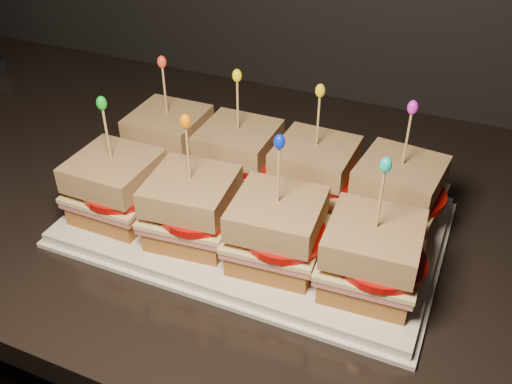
% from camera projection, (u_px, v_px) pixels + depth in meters
% --- Properties ---
extents(cabinet, '(2.65, 0.66, 0.86)m').
position_uv_depth(cabinet, '(163.00, 359.00, 1.14)').
color(cabinet, black).
rests_on(cabinet, ground).
extents(granite_slab, '(2.69, 0.70, 0.04)m').
position_uv_depth(granite_slab, '(135.00, 172.00, 0.88)').
color(granite_slab, black).
rests_on(granite_slab, cabinet).
extents(platter, '(0.45, 0.28, 0.02)m').
position_uv_depth(platter, '(256.00, 221.00, 0.74)').
color(platter, white).
rests_on(platter, granite_slab).
extents(platter_rim, '(0.47, 0.29, 0.01)m').
position_uv_depth(platter_rim, '(256.00, 225.00, 0.74)').
color(platter_rim, white).
rests_on(platter_rim, granite_slab).
extents(sandwich_0_bread_bot, '(0.10, 0.10, 0.03)m').
position_uv_depth(sandwich_0_bread_bot, '(171.00, 156.00, 0.83)').
color(sandwich_0_bread_bot, brown).
rests_on(sandwich_0_bread_bot, platter).
extents(sandwich_0_ham, '(0.10, 0.10, 0.01)m').
position_uv_depth(sandwich_0_ham, '(170.00, 146.00, 0.82)').
color(sandwich_0_ham, '#B75053').
rests_on(sandwich_0_ham, sandwich_0_bread_bot).
extents(sandwich_0_cheese, '(0.11, 0.10, 0.01)m').
position_uv_depth(sandwich_0_cheese, '(170.00, 141.00, 0.81)').
color(sandwich_0_cheese, beige).
rests_on(sandwich_0_cheese, sandwich_0_ham).
extents(sandwich_0_tomato, '(0.09, 0.09, 0.01)m').
position_uv_depth(sandwich_0_tomato, '(175.00, 140.00, 0.80)').
color(sandwich_0_tomato, '#AE0B07').
rests_on(sandwich_0_tomato, sandwich_0_cheese).
extents(sandwich_0_bread_top, '(0.10, 0.10, 0.03)m').
position_uv_depth(sandwich_0_bread_top, '(168.00, 124.00, 0.80)').
color(sandwich_0_bread_top, '#673010').
rests_on(sandwich_0_bread_top, sandwich_0_tomato).
extents(sandwich_0_pick, '(0.00, 0.00, 0.09)m').
position_uv_depth(sandwich_0_pick, '(165.00, 93.00, 0.77)').
color(sandwich_0_pick, tan).
rests_on(sandwich_0_pick, sandwich_0_bread_top).
extents(sandwich_0_frill, '(0.01, 0.01, 0.02)m').
position_uv_depth(sandwich_0_frill, '(162.00, 62.00, 0.74)').
color(sandwich_0_frill, '#ED3F21').
rests_on(sandwich_0_frill, sandwich_0_pick).
extents(sandwich_1_bread_bot, '(0.09, 0.09, 0.03)m').
position_uv_depth(sandwich_1_bread_bot, '(239.00, 172.00, 0.79)').
color(sandwich_1_bread_bot, brown).
rests_on(sandwich_1_bread_bot, platter).
extents(sandwich_1_ham, '(0.10, 0.10, 0.01)m').
position_uv_depth(sandwich_1_ham, '(239.00, 162.00, 0.78)').
color(sandwich_1_ham, '#B75053').
rests_on(sandwich_1_ham, sandwich_1_bread_bot).
extents(sandwich_1_cheese, '(0.11, 0.10, 0.01)m').
position_uv_depth(sandwich_1_cheese, '(239.00, 157.00, 0.78)').
color(sandwich_1_cheese, beige).
rests_on(sandwich_1_cheese, sandwich_1_ham).
extents(sandwich_1_tomato, '(0.09, 0.09, 0.01)m').
position_uv_depth(sandwich_1_tomato, '(245.00, 157.00, 0.76)').
color(sandwich_1_tomato, '#AE0B07').
rests_on(sandwich_1_tomato, sandwich_1_cheese).
extents(sandwich_1_bread_top, '(0.10, 0.10, 0.03)m').
position_uv_depth(sandwich_1_bread_top, '(238.00, 139.00, 0.76)').
color(sandwich_1_bread_top, '#673010').
rests_on(sandwich_1_bread_top, sandwich_1_tomato).
extents(sandwich_1_pick, '(0.00, 0.00, 0.09)m').
position_uv_depth(sandwich_1_pick, '(238.00, 108.00, 0.73)').
color(sandwich_1_pick, tan).
rests_on(sandwich_1_pick, sandwich_1_bread_top).
extents(sandwich_1_frill, '(0.01, 0.01, 0.02)m').
position_uv_depth(sandwich_1_frill, '(237.00, 76.00, 0.71)').
color(sandwich_1_frill, '#EEE90B').
rests_on(sandwich_1_frill, sandwich_1_pick).
extents(sandwich_2_bread_bot, '(0.10, 0.10, 0.03)m').
position_uv_depth(sandwich_2_bread_bot, '(313.00, 190.00, 0.75)').
color(sandwich_2_bread_bot, brown).
rests_on(sandwich_2_bread_bot, platter).
extents(sandwich_2_ham, '(0.11, 0.10, 0.01)m').
position_uv_depth(sandwich_2_ham, '(314.00, 180.00, 0.74)').
color(sandwich_2_ham, '#B75053').
rests_on(sandwich_2_ham, sandwich_2_bread_bot).
extents(sandwich_2_cheese, '(0.11, 0.10, 0.01)m').
position_uv_depth(sandwich_2_cheese, '(314.00, 175.00, 0.74)').
color(sandwich_2_cheese, beige).
rests_on(sandwich_2_cheese, sandwich_2_ham).
extents(sandwich_2_tomato, '(0.09, 0.09, 0.01)m').
position_uv_depth(sandwich_2_tomato, '(322.00, 175.00, 0.73)').
color(sandwich_2_tomato, '#AE0B07').
rests_on(sandwich_2_tomato, sandwich_2_cheese).
extents(sandwich_2_bread_top, '(0.10, 0.10, 0.03)m').
position_uv_depth(sandwich_2_bread_top, '(316.00, 157.00, 0.72)').
color(sandwich_2_bread_top, '#673010').
rests_on(sandwich_2_bread_top, sandwich_2_tomato).
extents(sandwich_2_pick, '(0.00, 0.00, 0.09)m').
position_uv_depth(sandwich_2_pick, '(318.00, 124.00, 0.70)').
color(sandwich_2_pick, tan).
rests_on(sandwich_2_pick, sandwich_2_bread_top).
extents(sandwich_2_frill, '(0.01, 0.01, 0.02)m').
position_uv_depth(sandwich_2_frill, '(320.00, 91.00, 0.67)').
color(sandwich_2_frill, yellow).
rests_on(sandwich_2_frill, sandwich_2_pick).
extents(sandwich_3_bread_bot, '(0.10, 0.10, 0.03)m').
position_uv_depth(sandwich_3_bread_bot, '(395.00, 210.00, 0.72)').
color(sandwich_3_bread_bot, brown).
rests_on(sandwich_3_bread_bot, platter).
extents(sandwich_3_ham, '(0.11, 0.11, 0.01)m').
position_uv_depth(sandwich_3_ham, '(396.00, 199.00, 0.71)').
color(sandwich_3_ham, '#B75053').
rests_on(sandwich_3_ham, sandwich_3_bread_bot).
extents(sandwich_3_cheese, '(0.12, 0.11, 0.01)m').
position_uv_depth(sandwich_3_cheese, '(397.00, 194.00, 0.71)').
color(sandwich_3_cheese, beige).
rests_on(sandwich_3_cheese, sandwich_3_ham).
extents(sandwich_3_tomato, '(0.09, 0.09, 0.01)m').
position_uv_depth(sandwich_3_tomato, '(407.00, 194.00, 0.69)').
color(sandwich_3_tomato, '#AE0B07').
rests_on(sandwich_3_tomato, sandwich_3_cheese).
extents(sandwich_3_bread_top, '(0.11, 0.11, 0.03)m').
position_uv_depth(sandwich_3_bread_top, '(401.00, 175.00, 0.69)').
color(sandwich_3_bread_top, '#673010').
rests_on(sandwich_3_bread_top, sandwich_3_tomato).
extents(sandwich_3_pick, '(0.00, 0.00, 0.09)m').
position_uv_depth(sandwich_3_pick, '(406.00, 142.00, 0.66)').
color(sandwich_3_pick, tan).
rests_on(sandwich_3_pick, sandwich_3_bread_top).
extents(sandwich_3_frill, '(0.01, 0.01, 0.02)m').
position_uv_depth(sandwich_3_frill, '(413.00, 107.00, 0.64)').
color(sandwich_3_frill, '#D31FD3').
rests_on(sandwich_3_frill, sandwich_3_pick).
extents(sandwich_4_bread_bot, '(0.09, 0.09, 0.03)m').
position_uv_depth(sandwich_4_bread_bot, '(119.00, 205.00, 0.73)').
color(sandwich_4_bread_bot, brown).
rests_on(sandwich_4_bread_bot, platter).
extents(sandwich_4_ham, '(0.10, 0.10, 0.01)m').
position_uv_depth(sandwich_4_ham, '(117.00, 194.00, 0.72)').
color(sandwich_4_ham, '#B75053').
rests_on(sandwich_4_ham, sandwich_4_bread_bot).
extents(sandwich_4_cheese, '(0.11, 0.10, 0.01)m').
position_uv_depth(sandwich_4_cheese, '(116.00, 189.00, 0.71)').
color(sandwich_4_cheese, beige).
rests_on(sandwich_4_cheese, sandwich_4_ham).
extents(sandwich_4_tomato, '(0.09, 0.09, 0.01)m').
position_uv_depth(sandwich_4_tomato, '(121.00, 189.00, 0.70)').
color(sandwich_4_tomato, '#AE0B07').
rests_on(sandwich_4_tomato, sandwich_4_cheese).
extents(sandwich_4_bread_top, '(0.10, 0.10, 0.03)m').
position_uv_depth(sandwich_4_bread_top, '(113.00, 171.00, 0.70)').
color(sandwich_4_bread_top, '#673010').
rests_on(sandwich_4_bread_top, sandwich_4_tomato).
extents(sandwich_4_pick, '(0.00, 0.00, 0.09)m').
position_uv_depth(sandwich_4_pick, '(107.00, 138.00, 0.67)').
color(sandwich_4_pick, tan).
rests_on(sandwich_4_pick, sandwich_4_bread_top).
extents(sandwich_4_frill, '(0.01, 0.01, 0.02)m').
position_uv_depth(sandwich_4_frill, '(102.00, 103.00, 0.64)').
color(sandwich_4_frill, green).
rests_on(sandwich_4_frill, sandwich_4_pick).
extents(sandwich_5_bread_bot, '(0.10, 0.10, 0.03)m').
position_uv_depth(sandwich_5_bread_bot, '(194.00, 226.00, 0.69)').
color(sandwich_5_bread_bot, brown).
rests_on(sandwich_5_bread_bot, platter).
extents(sandwich_5_ham, '(0.11, 0.11, 0.01)m').
position_uv_depth(sandwich_5_ham, '(193.00, 215.00, 0.68)').
color(sandwich_5_ham, '#B75053').
rests_on(sandwich_5_ham, sandwich_5_bread_bot).
extents(sandwich_5_cheese, '(0.12, 0.11, 0.01)m').
position_uv_depth(sandwich_5_cheese, '(192.00, 210.00, 0.68)').
color(sandwich_5_cheese, beige).
rests_on(sandwich_5_cheese, sandwich_5_ham).
extents(sandwich_5_tomato, '(0.09, 0.09, 0.01)m').
position_uv_depth(sandwich_5_tomato, '(199.00, 211.00, 0.67)').
color(sandwich_5_tomato, '#AE0B07').
rests_on(sandwich_5_tomato, sandwich_5_cheese).
extents(sandwich_5_bread_top, '(0.11, 0.11, 0.03)m').
position_uv_depth(sandwich_5_bread_top, '(191.00, 191.00, 0.66)').
color(sandwich_5_bread_top, '#673010').
rests_on(sandwich_5_bread_top, sandwich_5_tomato).
extents(sandwich_5_pick, '(0.00, 0.00, 0.09)m').
position_uv_depth(sandwich_5_pick, '(188.00, 157.00, 0.64)').
color(sandwich_5_pick, tan).
rests_on(sandwich_5_pick, sandwich_5_bread_top).
extents(sandwich_5_frill, '(0.01, 0.01, 0.02)m').
position_uv_depth(sandwich_5_frill, '(185.00, 121.00, 0.61)').
color(sandwich_5_frill, orange).
rests_on(sandwich_5_frill, sandwich_5_pick).
extents(sandwich_6_bread_bot, '(0.10, 0.10, 0.03)m').
position_uv_depth(sandwich_6_bread_bot, '(276.00, 250.00, 0.66)').
color(sandwich_6_bread_bot, brown).
rests_on(sandwich_6_bread_bot, platter).
extents(sandwich_6_ham, '(0.11, 0.11, 0.01)m').
position_uv_depth(sandwich_6_ham, '(277.00, 238.00, 0.65)').
color(sandwich_6_ham, '#B75053').
rests_on(sandwich_6_ham, sandwich_6_bread_bot).
extents(sandwich_6_cheese, '(0.11, 0.11, 0.01)m').
position_uv_depth(sandwich_6_cheese, '(277.00, 234.00, 0.64)').
color(sandwich_6_cheese, beige).
rests_on(sandwich_6_cheese, sandwich_6_ham).
extents(sandwich_6_tomato, '(0.09, 0.09, 0.01)m').
position_uv_depth(sandwich_6_tomato, '(285.00, 234.00, 0.63)').
color(sandwich_6_tomato, '#AE0B07').
rests_on(sandwich_6_tomato, sandwich_6_cheese).
extents(sandwich_6_bread_top, '(0.10, 0.10, 0.03)m').
position_uv_depth(sandwich_6_bread_top, '(277.00, 214.00, 0.63)').
color(sandwich_6_bread_top, '#673010').
rests_on(sandwich_6_bread_top, sandwich_6_tomato).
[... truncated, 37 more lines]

